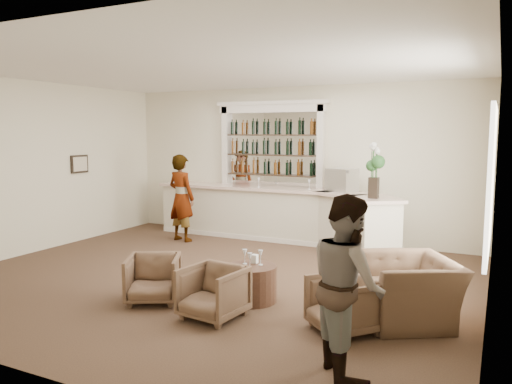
% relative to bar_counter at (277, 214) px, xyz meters
% --- Properties ---
extents(ground, '(8.00, 8.00, 0.00)m').
position_rel_bar_counter_xyz_m(ground, '(0.16, -3.00, -0.57)').
color(ground, brown).
rests_on(ground, ground).
extents(room_shell, '(8.04, 7.02, 3.32)m').
position_rel_bar_counter_xyz_m(room_shell, '(0.33, -2.29, 1.77)').
color(room_shell, beige).
rests_on(room_shell, ground).
extents(bar_counter, '(5.72, 1.80, 1.14)m').
position_rel_bar_counter_xyz_m(bar_counter, '(0.00, 0.00, 0.00)').
color(bar_counter, white).
rests_on(bar_counter, ground).
extents(back_bar_alcove, '(2.64, 0.25, 3.00)m').
position_rel_bar_counter_xyz_m(back_bar_alcove, '(-0.34, 0.41, 1.46)').
color(back_bar_alcove, white).
rests_on(back_bar_alcove, ground).
extents(cocktail_table, '(0.70, 0.70, 0.50)m').
position_rel_bar_counter_xyz_m(cocktail_table, '(1.24, -3.68, -0.32)').
color(cocktail_table, '#462C1E').
rests_on(cocktail_table, ground).
extents(sommelier, '(0.75, 0.57, 1.86)m').
position_rel_bar_counter_xyz_m(sommelier, '(-1.85, -0.88, 0.36)').
color(sommelier, gray).
rests_on(sommelier, ground).
extents(guest, '(1.03, 1.07, 1.74)m').
position_rel_bar_counter_xyz_m(guest, '(2.97, -5.08, 0.30)').
color(guest, gray).
rests_on(guest, ground).
extents(armchair_left, '(0.94, 0.95, 0.65)m').
position_rel_bar_counter_xyz_m(armchair_left, '(0.04, -4.30, -0.25)').
color(armchair_left, brown).
rests_on(armchair_left, ground).
extents(armchair_center, '(0.79, 0.80, 0.66)m').
position_rel_bar_counter_xyz_m(armchair_center, '(1.09, -4.46, -0.24)').
color(armchair_center, brown).
rests_on(armchair_center, ground).
extents(armchair_right, '(1.00, 1.00, 0.65)m').
position_rel_bar_counter_xyz_m(armchair_right, '(2.68, -4.17, -0.25)').
color(armchair_right, brown).
rests_on(armchair_right, ground).
extents(armchair_far, '(1.52, 1.57, 0.78)m').
position_rel_bar_counter_xyz_m(armchair_far, '(3.29, -3.47, -0.18)').
color(armchair_far, brown).
rests_on(armchair_far, ground).
extents(espresso_machine, '(0.65, 0.60, 0.46)m').
position_rel_bar_counter_xyz_m(espresso_machine, '(1.40, 0.03, 0.80)').
color(espresso_machine, silver).
rests_on(espresso_machine, bar_counter).
extents(flower_vase, '(0.26, 0.26, 0.99)m').
position_rel_bar_counter_xyz_m(flower_vase, '(2.21, -0.72, 1.13)').
color(flower_vase, black).
rests_on(flower_vase, bar_counter).
extents(wine_glass_bar_left, '(0.07, 0.07, 0.21)m').
position_rel_bar_counter_xyz_m(wine_glass_bar_left, '(-0.44, 0.01, 0.67)').
color(wine_glass_bar_left, white).
rests_on(wine_glass_bar_left, bar_counter).
extents(wine_glass_bar_right, '(0.07, 0.07, 0.21)m').
position_rel_bar_counter_xyz_m(wine_glass_bar_right, '(0.69, 0.08, 0.67)').
color(wine_glass_bar_right, white).
rests_on(wine_glass_bar_right, bar_counter).
extents(wine_glass_tbl_a, '(0.07, 0.07, 0.21)m').
position_rel_bar_counter_xyz_m(wine_glass_tbl_a, '(1.12, -3.65, 0.03)').
color(wine_glass_tbl_a, white).
rests_on(wine_glass_tbl_a, cocktail_table).
extents(wine_glass_tbl_b, '(0.07, 0.07, 0.21)m').
position_rel_bar_counter_xyz_m(wine_glass_tbl_b, '(1.34, -3.60, 0.03)').
color(wine_glass_tbl_b, white).
rests_on(wine_glass_tbl_b, cocktail_table).
extents(wine_glass_tbl_c, '(0.07, 0.07, 0.21)m').
position_rel_bar_counter_xyz_m(wine_glass_tbl_c, '(1.28, -3.81, 0.03)').
color(wine_glass_tbl_c, white).
rests_on(wine_glass_tbl_c, cocktail_table).
extents(napkin_holder, '(0.08, 0.08, 0.12)m').
position_rel_bar_counter_xyz_m(napkin_holder, '(1.22, -3.54, -0.01)').
color(napkin_holder, silver).
rests_on(napkin_holder, cocktail_table).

